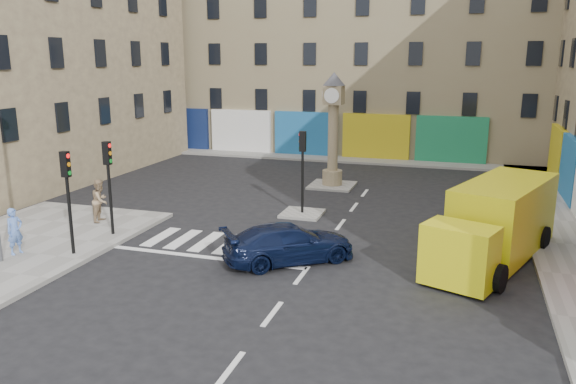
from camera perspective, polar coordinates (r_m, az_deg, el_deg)
The scene contains 15 objects.
ground at distance 17.80m, azimuth 0.52°, elevation -9.62°, with size 120.00×120.00×0.00m, color black.
sidewalk_right at distance 26.87m, azimuth 25.27°, elevation -2.71°, with size 2.60×30.00×0.15m, color gray.
sidewalk_far at distance 39.47m, azimuth 4.36°, elevation 3.43°, with size 32.00×2.40×0.15m, color gray.
island_near at distance 25.57m, azimuth 1.46°, elevation -2.20°, with size 1.80×1.80×0.12m, color gray.
island_far at distance 31.20m, azimuth 4.50°, elevation 0.67°, with size 2.40×2.40×0.12m, color gray.
building_far at distance 44.55m, azimuth 6.33°, elevation 15.43°, with size 32.00×10.00×17.00m, color #7D7153.
building_left at distance 36.46m, azimuth -23.88°, elevation 13.23°, with size 8.00×20.00×15.00m, color tan.
traffic_light_left_near at distance 21.00m, azimuth -21.50°, elevation 0.55°, with size 0.28×0.22×3.70m.
traffic_light_left_far at distance 22.87m, azimuth -17.78°, elevation 1.86°, with size 0.28×0.22×3.70m.
traffic_light_island at distance 25.00m, azimuth 1.49°, elevation 3.39°, with size 0.28×0.22×3.70m.
clock_pillar at distance 30.61m, azimuth 4.62°, elevation 7.05°, with size 1.20×1.20×6.10m.
navy_sedan at distance 19.68m, azimuth 0.11°, elevation -5.21°, with size 1.89×4.65×1.35m, color black.
yellow_van at distance 21.04m, azimuth 20.39°, elevation -2.93°, with size 4.70×7.71×2.70m.
pedestrian_blue at distance 22.18m, azimuth -26.00°, elevation -3.59°, with size 0.61×0.40×1.68m, color #5E86D7.
pedestrian_tan at distance 25.15m, azimuth -18.52°, elevation -0.82°, with size 0.89×0.69×1.83m, color #9E8261.
Camera 1 is at (4.75, -15.66, 7.02)m, focal length 35.00 mm.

